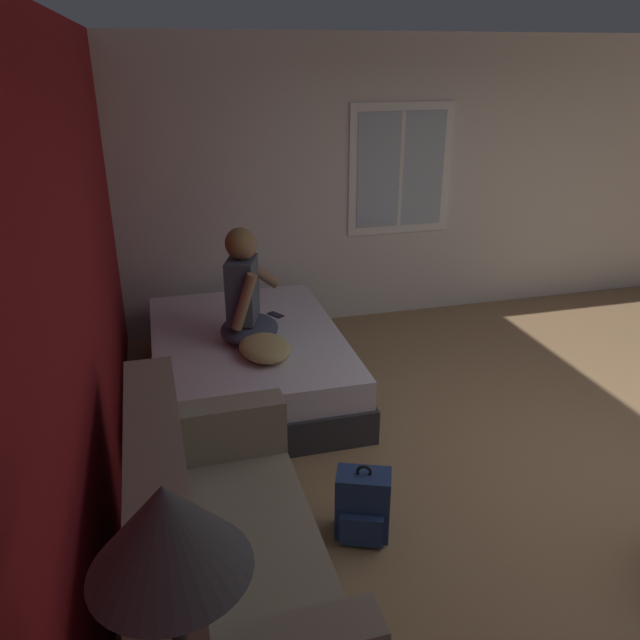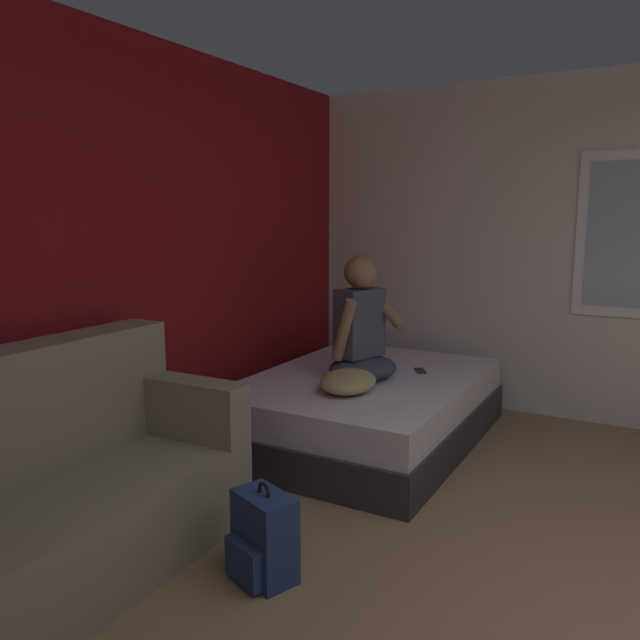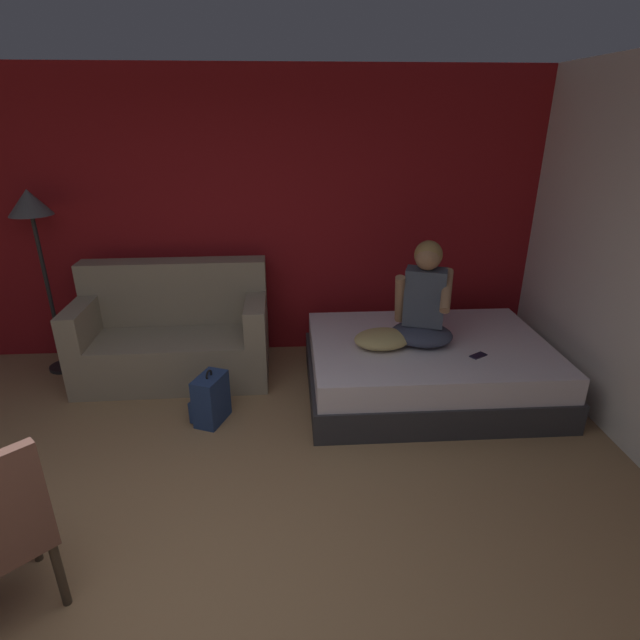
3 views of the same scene
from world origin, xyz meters
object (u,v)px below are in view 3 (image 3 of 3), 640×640
Objects in this scene: backpack at (210,399)px; floor_lamp at (33,221)px; person_seated at (424,303)px; bed at (427,367)px; couch at (175,335)px; cell_phone at (478,356)px; throw_pillow at (382,339)px.

backpack is 2.22m from floor_lamp.
floor_lamp is at bearing 169.14° from person_seated.
couch is at bearing 168.05° from bed.
cell_phone is at bearing 1.55° from backpack.
couch is 3.57× the size of throw_pillow.
cell_phone is at bearing -14.17° from floor_lamp.
person_seated is 0.51× the size of floor_lamp.
cell_phone is 3.94m from floor_lamp.
bed is 0.50m from cell_phone.
floor_lamp is (-2.96, 0.71, 0.88)m from throw_pillow.
bed is at bearing -11.95° from couch.
cell_phone is (2.16, 0.06, 0.29)m from backpack.
throw_pillow is (-0.35, -0.07, -0.29)m from person_seated.
person_seated is (2.18, -0.47, 0.44)m from couch.
floor_lamp reaches higher than cell_phone.
backpack is 1.49m from throw_pillow.
bed is at bearing -2.37° from person_seated.
throw_pillow is at bearing 11.36° from backpack.
backpack is at bearing -168.64° from throw_pillow.
cell_phone is (0.74, -0.23, -0.07)m from throw_pillow.
bed is 4.52× the size of backpack.
couch is 1.01× the size of floor_lamp.
bed is at bearing 15.95° from cell_phone.
couch is at bearing 167.73° from person_seated.
couch is 1.96× the size of person_seated.
person_seated is 1.82× the size of throw_pillow.
couch is at bearing -8.09° from floor_lamp.
bed is 3.65m from floor_lamp.
floor_lamp reaches higher than person_seated.
person_seated is 0.46m from throw_pillow.
floor_lamp is at bearing 147.30° from backpack.
cell_phone is at bearing -16.74° from couch.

